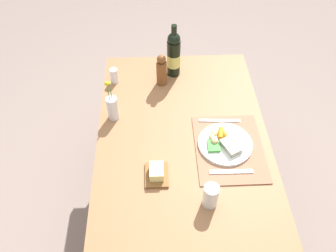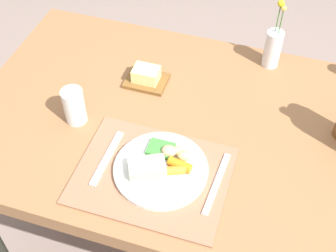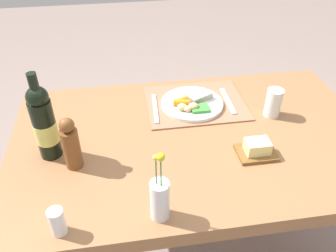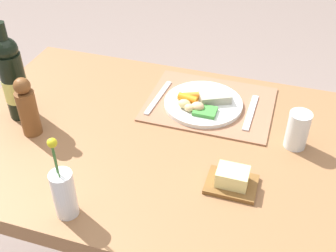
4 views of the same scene
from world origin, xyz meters
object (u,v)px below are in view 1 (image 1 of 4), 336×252
dining_table (183,151)px  wine_bottle (174,55)px  flower_vase (113,107)px  butter_dish (157,173)px  water_tumbler (211,197)px  dinner_plate (224,143)px  salt_shaker (114,76)px  fork (231,172)px  knife (219,121)px  pepper_mill (162,71)px

dining_table → wine_bottle: bearing=2.4°
flower_vase → butter_dish: bearing=-150.1°
water_tumbler → flower_vase: 0.65m
dinner_plate → dining_table: bearing=80.9°
dining_table → flower_vase: 0.40m
flower_vase → wine_bottle: bearing=-43.8°
water_tumbler → dinner_plate: bearing=-19.3°
wine_bottle → salt_shaker: 0.34m
butter_dish → dining_table: bearing=-35.3°
flower_vase → water_tumbler: bearing=-140.0°
fork → butter_dish: butter_dish is taller
butter_dish → salt_shaker: 0.67m
water_tumbler → flower_vase: flower_vase is taller
dinner_plate → flower_vase: size_ratio=1.06×
butter_dish → wine_bottle: size_ratio=0.42×
fork → water_tumbler: water_tumbler is taller
fork → knife: size_ratio=0.95×
knife → butter_dish: 0.44m
dinner_plate → wine_bottle: 0.58m
knife → dinner_plate: bearing=-176.2°
dining_table → flower_vase: bearing=62.6°
dining_table → water_tumbler: water_tumbler is taller
dining_table → salt_shaker: 0.58m
dining_table → salt_shaker: size_ratio=15.83×
pepper_mill → flower_vase: bearing=135.1°
fork → water_tumbler: (-0.14, 0.11, 0.04)m
salt_shaker → water_tumbler: bearing=-150.8°
knife → wine_bottle: wine_bottle is taller
water_tumbler → wine_bottle: wine_bottle is taller
pepper_mill → wine_bottle: bearing=-40.3°
salt_shaker → dinner_plate: bearing=-131.7°
flower_vase → knife: bearing=-95.8°
dining_table → pepper_mill: (0.42, 0.09, 0.16)m
knife → wine_bottle: size_ratio=0.66×
water_tumbler → flower_vase: size_ratio=0.47×
fork → water_tumbler: bearing=143.0°
flower_vase → dinner_plate: bearing=-111.3°
butter_dish → fork: bearing=-89.8°
fork → water_tumbler: 0.19m
fork → salt_shaker: salt_shaker is taller
dinner_plate → knife: (0.15, 0.00, -0.01)m
fork → butter_dish: bearing=91.2°
dinner_plate → fork: (-0.15, -0.01, -0.01)m
dinner_plate → pepper_mill: size_ratio=1.34×
dining_table → butter_dish: butter_dish is taller
dinner_plate → pepper_mill: bearing=31.5°
knife → flower_vase: size_ratio=0.85×
water_tumbler → pepper_mill: (0.75, 0.17, 0.04)m
dinner_plate → water_tumbler: bearing=160.7°
butter_dish → salt_shaker: size_ratio=1.56×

